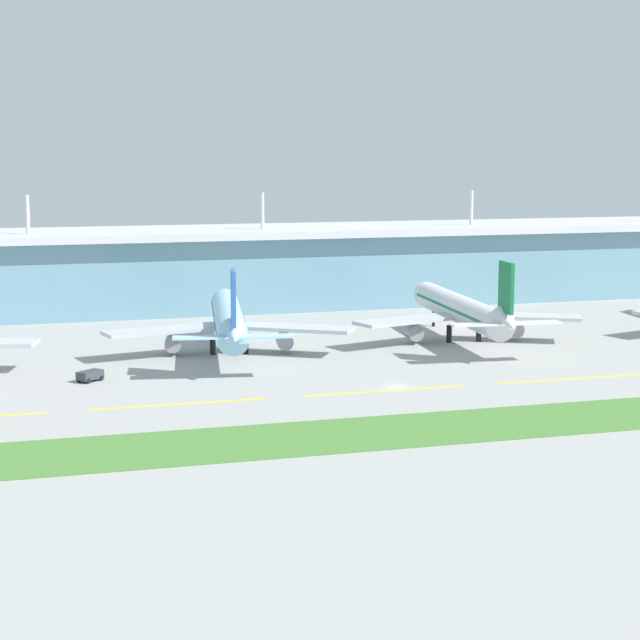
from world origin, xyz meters
TOP-DOWN VIEW (x-y plane):
  - ground_plane at (0.00, 0.00)m, footprint 600.00×600.00m
  - terminal_building at (-0.00, 101.08)m, footprint 288.00×34.00m
  - airliner_near_middle at (-20.44, 39.02)m, footprint 48.10×60.08m
  - airliner_far_middle at (28.84, 38.89)m, footprint 48.60×59.17m
  - taxiway_stripe_mid_west at (-37.00, -2.42)m, footprint 28.00×0.70m
  - taxiway_stripe_centre at (-3.00, -2.42)m, footprint 28.00×0.70m
  - taxiway_stripe_mid_east at (31.00, -2.42)m, footprint 28.00×0.70m
  - grass_verge at (0.00, -27.71)m, footprint 300.00×18.00m
  - pushback_tug at (-48.81, 19.10)m, footprint 4.92×4.65m

SIDE VIEW (x-z plane):
  - ground_plane at x=0.00m, z-range 0.00..0.00m
  - taxiway_stripe_mid_west at x=-37.00m, z-range 0.00..0.04m
  - taxiway_stripe_centre at x=-3.00m, z-range 0.00..0.04m
  - taxiway_stripe_mid_east at x=31.00m, z-range 0.00..0.04m
  - grass_verge at x=0.00m, z-range 0.00..0.10m
  - pushback_tug at x=-48.81m, z-range 0.18..2.03m
  - airliner_far_middle at x=28.84m, z-range -3.01..15.89m
  - airliner_near_middle at x=-20.44m, z-range -3.01..15.89m
  - terminal_building at x=0.00m, z-range -4.30..24.74m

